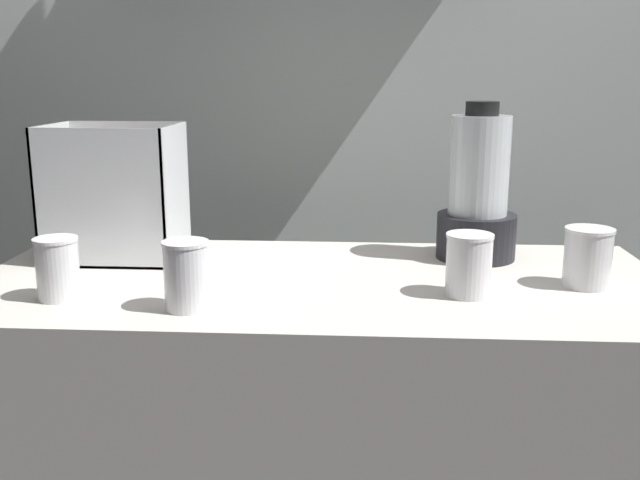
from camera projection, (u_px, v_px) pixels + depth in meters
name	position (u px, v px, depth m)	size (l,w,h in m)	color
counter	(320.00, 477.00, 1.55)	(1.40, 0.64, 0.90)	beige
back_wall_unit	(335.00, 86.00, 2.11)	(2.60, 0.24, 2.50)	silver
carrot_display_bin	(117.00, 216.00, 1.60)	(0.28, 0.21, 0.30)	white
blender_pitcher	(478.00, 197.00, 1.58)	(0.17, 0.17, 0.35)	black
juice_cup_pomegranate_far_left	(58.00, 273.00, 1.31)	(0.08, 0.08, 0.11)	white
juice_cup_beet_left	(187.00, 280.00, 1.25)	(0.08, 0.08, 0.12)	white
juice_cup_mango_middle	(469.00, 268.00, 1.33)	(0.09, 0.09, 0.12)	white
juice_cup_mango_right	(588.00, 260.00, 1.38)	(0.09, 0.09, 0.12)	white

